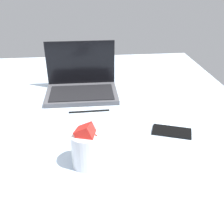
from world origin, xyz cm
name	(u,v)px	position (x,y,z in cm)	size (l,w,h in cm)	color
bed_mattress	(44,121)	(0.00, 0.00, 9.00)	(180.00, 140.00, 18.00)	silver
laptop	(82,84)	(17.79, 9.95, 22.41)	(33.14, 23.20, 23.00)	#4C4C51
snack_cup	(86,148)	(19.10, -42.53, 24.07)	(9.00, 9.00, 14.50)	silver
cell_phone	(172,132)	(50.43, -28.20, 18.40)	(6.80, 14.00, 0.80)	black
charger_cable	(89,111)	(20.74, -9.46, 18.30)	(17.00, 0.60, 0.60)	black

